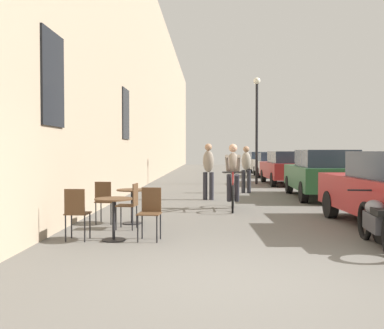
{
  "coord_description": "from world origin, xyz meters",
  "views": [
    {
      "loc": [
        -0.36,
        -5.1,
        1.52
      ],
      "look_at": [
        -1.14,
        14.67,
        0.92
      ],
      "focal_mm": 41.2,
      "sensor_mm": 36.0,
      "label": 1
    }
  ],
  "objects_px": {
    "cyclist_on_bicycle": "(233,178)",
    "parked_car_fourth": "(270,164)",
    "street_lamp": "(257,117)",
    "parked_car_second": "(322,173)",
    "cafe_table_near": "(114,210)",
    "parked_car_third": "(286,167)",
    "cafe_chair_near_toward_wall": "(76,211)",
    "cafe_chair_mid_toward_wall": "(105,199)",
    "cafe_chair_near_toward_street": "(150,210)",
    "cafe_chair_mid_toward_street": "(130,203)",
    "cafe_table_mid": "(132,199)",
    "parked_motorcycle": "(377,222)",
    "pedestrian_near": "(208,168)",
    "pedestrian_mid": "(246,167)",
    "parked_car_fifth": "(260,162)"
  },
  "relations": [
    {
      "from": "cyclist_on_bicycle",
      "to": "parked_car_fourth",
      "type": "distance_m",
      "value": 15.15
    },
    {
      "from": "street_lamp",
      "to": "parked_car_second",
      "type": "height_order",
      "value": "street_lamp"
    },
    {
      "from": "parked_car_fourth",
      "to": "cafe_table_near",
      "type": "bearing_deg",
      "value": -105.5
    },
    {
      "from": "street_lamp",
      "to": "parked_car_third",
      "type": "xyz_separation_m",
      "value": [
        1.31,
        -0.22,
        -2.32
      ]
    },
    {
      "from": "cafe_chair_near_toward_wall",
      "to": "parked_car_fourth",
      "type": "height_order",
      "value": "parked_car_fourth"
    },
    {
      "from": "cafe_chair_mid_toward_wall",
      "to": "parked_car_third",
      "type": "distance_m",
      "value": 12.48
    },
    {
      "from": "cafe_table_near",
      "to": "cafe_chair_near_toward_wall",
      "type": "xyz_separation_m",
      "value": [
        -0.61,
        -0.08,
        -0.0
      ]
    },
    {
      "from": "cafe_chair_near_toward_street",
      "to": "cafe_chair_mid_toward_street",
      "type": "distance_m",
      "value": 1.16
    },
    {
      "from": "cafe_table_mid",
      "to": "cafe_chair_mid_toward_street",
      "type": "bearing_deg",
      "value": -83.17
    },
    {
      "from": "parked_car_second",
      "to": "cafe_chair_mid_toward_wall",
      "type": "bearing_deg",
      "value": -137.82
    },
    {
      "from": "parked_car_fourth",
      "to": "parked_motorcycle",
      "type": "relative_size",
      "value": 1.88
    },
    {
      "from": "parked_car_third",
      "to": "parked_motorcycle",
      "type": "height_order",
      "value": "parked_car_third"
    },
    {
      "from": "parked_motorcycle",
      "to": "cafe_chair_near_toward_street",
      "type": "bearing_deg",
      "value": 172.31
    },
    {
      "from": "cyclist_on_bicycle",
      "to": "pedestrian_near",
      "type": "xyz_separation_m",
      "value": [
        -0.65,
        2.2,
        0.18
      ]
    },
    {
      "from": "parked_car_second",
      "to": "parked_car_third",
      "type": "height_order",
      "value": "parked_car_second"
    },
    {
      "from": "cafe_table_near",
      "to": "cafe_chair_mid_toward_street",
      "type": "xyz_separation_m",
      "value": [
        0.08,
        1.1,
        -0.0
      ]
    },
    {
      "from": "cafe_table_near",
      "to": "street_lamp",
      "type": "height_order",
      "value": "street_lamp"
    },
    {
      "from": "pedestrian_mid",
      "to": "parked_car_fourth",
      "type": "distance_m",
      "value": 10.6
    },
    {
      "from": "cafe_table_mid",
      "to": "cafe_chair_mid_toward_wall",
      "type": "xyz_separation_m",
      "value": [
        -0.56,
        -0.08,
        -0.0
      ]
    },
    {
      "from": "street_lamp",
      "to": "parked_car_second",
      "type": "xyz_separation_m",
      "value": [
        1.46,
        -6.07,
        -2.3
      ]
    },
    {
      "from": "cafe_chair_mid_toward_wall",
      "to": "street_lamp",
      "type": "bearing_deg",
      "value": 68.98
    },
    {
      "from": "cafe_table_near",
      "to": "cafe_chair_near_toward_wall",
      "type": "bearing_deg",
      "value": -172.94
    },
    {
      "from": "cafe_chair_near_toward_street",
      "to": "parked_car_fifth",
      "type": "bearing_deg",
      "value": 79.13
    },
    {
      "from": "pedestrian_near",
      "to": "parked_motorcycle",
      "type": "relative_size",
      "value": 0.82
    },
    {
      "from": "parked_car_fifth",
      "to": "pedestrian_mid",
      "type": "bearing_deg",
      "value": -98.36
    },
    {
      "from": "cafe_table_near",
      "to": "parked_car_third",
      "type": "xyz_separation_m",
      "value": [
        5.12,
        12.77,
        0.26
      ]
    },
    {
      "from": "cafe_chair_mid_toward_street",
      "to": "parked_car_second",
      "type": "height_order",
      "value": "parked_car_second"
    },
    {
      "from": "cafe_table_mid",
      "to": "cyclist_on_bicycle",
      "type": "bearing_deg",
      "value": 46.86
    },
    {
      "from": "cafe_table_near",
      "to": "cafe_chair_mid_toward_wall",
      "type": "bearing_deg",
      "value": 108.36
    },
    {
      "from": "cafe_chair_mid_toward_wall",
      "to": "parked_motorcycle",
      "type": "relative_size",
      "value": 0.41
    },
    {
      "from": "cafe_chair_near_toward_street",
      "to": "parked_car_fourth",
      "type": "relative_size",
      "value": 0.22
    },
    {
      "from": "parked_car_fourth",
      "to": "cafe_chair_near_toward_wall",
      "type": "bearing_deg",
      "value": -107.14
    },
    {
      "from": "cafe_chair_mid_toward_street",
      "to": "cyclist_on_bicycle",
      "type": "xyz_separation_m",
      "value": [
        2.16,
        3.02,
        0.29
      ]
    },
    {
      "from": "cyclist_on_bicycle",
      "to": "pedestrian_mid",
      "type": "bearing_deg",
      "value": 80.91
    },
    {
      "from": "cafe_chair_mid_toward_wall",
      "to": "cyclist_on_bicycle",
      "type": "height_order",
      "value": "cyclist_on_bicycle"
    },
    {
      "from": "cafe_chair_near_toward_street",
      "to": "pedestrian_near",
      "type": "height_order",
      "value": "pedestrian_near"
    },
    {
      "from": "cafe_table_near",
      "to": "parked_car_fifth",
      "type": "distance_m",
      "value": 24.84
    },
    {
      "from": "cafe_table_near",
      "to": "parked_motorcycle",
      "type": "height_order",
      "value": "parked_motorcycle"
    },
    {
      "from": "pedestrian_mid",
      "to": "parked_motorcycle",
      "type": "xyz_separation_m",
      "value": [
        1.29,
        -9.04,
        -0.55
      ]
    },
    {
      "from": "cyclist_on_bicycle",
      "to": "parked_motorcycle",
      "type": "relative_size",
      "value": 0.82
    },
    {
      "from": "cafe_table_near",
      "to": "cafe_chair_near_toward_street",
      "type": "relative_size",
      "value": 0.81
    },
    {
      "from": "cafe_table_mid",
      "to": "parked_car_third",
      "type": "height_order",
      "value": "parked_car_third"
    },
    {
      "from": "cafe_chair_mid_toward_street",
      "to": "parked_car_fourth",
      "type": "xyz_separation_m",
      "value": [
        5.18,
        17.86,
        0.22
      ]
    },
    {
      "from": "pedestrian_mid",
      "to": "cafe_chair_near_toward_street",
      "type": "bearing_deg",
      "value": -105.37
    },
    {
      "from": "cafe_chair_mid_toward_street",
      "to": "pedestrian_near",
      "type": "bearing_deg",
      "value": 73.85
    },
    {
      "from": "cafe_table_near",
      "to": "pedestrian_near",
      "type": "height_order",
      "value": "pedestrian_near"
    },
    {
      "from": "parked_car_third",
      "to": "parked_motorcycle",
      "type": "relative_size",
      "value": 2.0
    },
    {
      "from": "cafe_chair_near_toward_street",
      "to": "cafe_table_mid",
      "type": "xyz_separation_m",
      "value": [
        -0.61,
        1.66,
        0.0
      ]
    },
    {
      "from": "parked_motorcycle",
      "to": "cafe_chair_mid_toward_street",
      "type": "bearing_deg",
      "value": 159.96
    },
    {
      "from": "parked_car_second",
      "to": "cafe_chair_mid_toward_street",
      "type": "bearing_deg",
      "value": -131.64
    }
  ]
}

